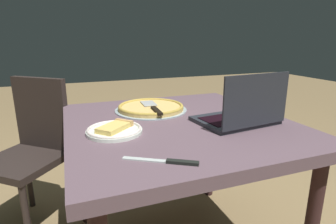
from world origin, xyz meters
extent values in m
cube|color=#5D4852|center=(0.00, 0.00, 0.70)|extent=(1.00, 1.04, 0.05)
cylinder|color=#341F1F|center=(-0.43, -0.43, 0.34)|extent=(0.06, 0.06, 0.68)
cylinder|color=#341F1F|center=(0.43, -0.43, 0.34)|extent=(0.06, 0.06, 0.68)
cube|color=#25282F|center=(-0.23, 0.10, 0.74)|extent=(0.37, 0.28, 0.02)
cube|color=black|center=(-0.23, 0.10, 0.75)|extent=(0.32, 0.19, 0.00)
cube|color=#25282F|center=(-0.25, 0.23, 0.85)|extent=(0.34, 0.05, 0.22)
cube|color=#86C1DF|center=(-0.25, 0.23, 0.85)|extent=(0.31, 0.04, 0.19)
cylinder|color=white|center=(0.31, 0.06, 0.73)|extent=(0.23, 0.23, 0.01)
torus|color=silver|center=(0.31, 0.06, 0.74)|extent=(0.22, 0.22, 0.01)
cube|color=#E0BB5E|center=(0.31, 0.06, 0.75)|extent=(0.16, 0.16, 0.02)
cube|color=tan|center=(0.26, 0.01, 0.75)|extent=(0.07, 0.07, 0.03)
cylinder|color=#95A8AD|center=(0.06, -0.23, 0.73)|extent=(0.38, 0.38, 0.01)
cylinder|color=#DAAF60|center=(0.06, -0.23, 0.74)|extent=(0.35, 0.35, 0.02)
torus|color=#B5963D|center=(0.06, -0.23, 0.75)|extent=(0.35, 0.35, 0.02)
cube|color=#BABEBC|center=(0.06, -0.28, 0.75)|extent=(0.08, 0.12, 0.00)
cube|color=black|center=(0.07, -0.11, 0.75)|extent=(0.03, 0.15, 0.01)
cube|color=silver|center=(0.25, 0.36, 0.73)|extent=(0.17, 0.11, 0.00)
cube|color=black|center=(0.16, 0.42, 0.73)|extent=(0.10, 0.07, 0.01)
cube|color=#2A221F|center=(0.74, -0.47, 0.43)|extent=(0.55, 0.55, 0.04)
cube|color=#2A221F|center=(0.63, -0.61, 0.67)|extent=(0.30, 0.26, 0.43)
cylinder|color=#2A221F|center=(0.72, -0.23, 0.21)|extent=(0.03, 0.03, 0.41)
cylinder|color=#2A221F|center=(0.76, -0.72, 0.21)|extent=(0.03, 0.03, 0.41)
cylinder|color=#2A221F|center=(0.50, -0.49, 0.21)|extent=(0.03, 0.03, 0.41)
camera|label=1|loc=(0.47, 1.12, 1.10)|focal=29.17mm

